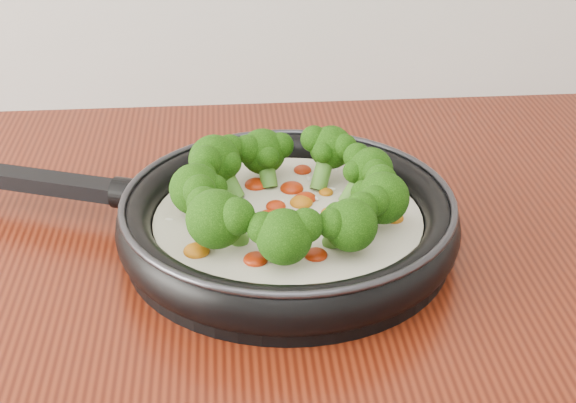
{
  "coord_description": "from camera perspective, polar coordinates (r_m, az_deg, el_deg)",
  "views": [
    {
      "loc": [
        0.04,
        0.44,
        1.33
      ],
      "look_at": [
        0.1,
        1.12,
        0.95
      ],
      "focal_mm": 52.14,
      "sensor_mm": 36.0,
      "label": 1
    }
  ],
  "objects": [
    {
      "name": "skillet",
      "position": [
        0.79,
        -0.27,
        -0.98
      ],
      "size": [
        0.53,
        0.42,
        0.1
      ],
      "color": "black",
      "rests_on": "counter"
    }
  ]
}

